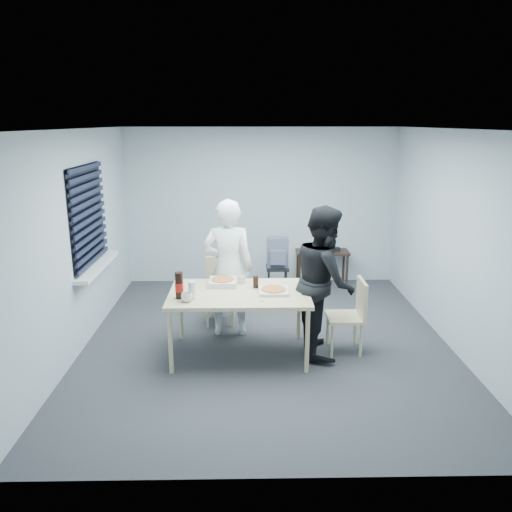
{
  "coord_description": "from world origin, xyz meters",
  "views": [
    {
      "loc": [
        -0.24,
        -5.78,
        2.68
      ],
      "look_at": [
        -0.13,
        0.1,
        1.09
      ],
      "focal_mm": 35.0,
      "sensor_mm": 36.0,
      "label": 1
    }
  ],
  "objects_px": {
    "chair_far": "(221,285)",
    "person_black": "(324,281)",
    "person_white": "(228,268)",
    "stool": "(277,273)",
    "chair_right": "(352,311)",
    "mug_a": "(187,297)",
    "soda_bottle": "(179,286)",
    "dining_table": "(239,297)",
    "mug_b": "(242,279)",
    "side_table": "(322,256)",
    "backpack": "(278,253)"
  },
  "relations": [
    {
      "from": "mug_a",
      "to": "stool",
      "type": "bearing_deg",
      "value": 64.43
    },
    {
      "from": "person_white",
      "to": "stool",
      "type": "xyz_separation_m",
      "value": [
        0.71,
        1.44,
        -0.51
      ]
    },
    {
      "from": "person_white",
      "to": "dining_table",
      "type": "bearing_deg",
      "value": 103.34
    },
    {
      "from": "chair_far",
      "to": "mug_b",
      "type": "relative_size",
      "value": 8.9
    },
    {
      "from": "chair_right",
      "to": "chair_far",
      "type": "bearing_deg",
      "value": 148.28
    },
    {
      "from": "soda_bottle",
      "to": "person_black",
      "type": "bearing_deg",
      "value": 9.41
    },
    {
      "from": "chair_far",
      "to": "soda_bottle",
      "type": "distance_m",
      "value": 1.39
    },
    {
      "from": "chair_far",
      "to": "stool",
      "type": "bearing_deg",
      "value": 49.86
    },
    {
      "from": "backpack",
      "to": "mug_a",
      "type": "bearing_deg",
      "value": -93.17
    },
    {
      "from": "backpack",
      "to": "mug_a",
      "type": "xyz_separation_m",
      "value": [
        -1.13,
        -2.36,
        0.12
      ]
    },
    {
      "from": "chair_far",
      "to": "mug_a",
      "type": "height_order",
      "value": "chair_far"
    },
    {
      "from": "mug_a",
      "to": "soda_bottle",
      "type": "xyz_separation_m",
      "value": [
        -0.09,
        0.11,
        0.1
      ]
    },
    {
      "from": "mug_a",
      "to": "mug_b",
      "type": "bearing_deg",
      "value": 46.89
    },
    {
      "from": "person_black",
      "to": "soda_bottle",
      "type": "xyz_separation_m",
      "value": [
        -1.65,
        -0.27,
        0.04
      ]
    },
    {
      "from": "chair_far",
      "to": "chair_right",
      "type": "bearing_deg",
      "value": -31.72
    },
    {
      "from": "person_black",
      "to": "soda_bottle",
      "type": "bearing_deg",
      "value": 99.41
    },
    {
      "from": "side_table",
      "to": "dining_table",
      "type": "bearing_deg",
      "value": -117.35
    },
    {
      "from": "side_table",
      "to": "stool",
      "type": "distance_m",
      "value": 0.98
    },
    {
      "from": "chair_right",
      "to": "stool",
      "type": "bearing_deg",
      "value": 111.16
    },
    {
      "from": "side_table",
      "to": "stool",
      "type": "bearing_deg",
      "value": -144.45
    },
    {
      "from": "backpack",
      "to": "soda_bottle",
      "type": "xyz_separation_m",
      "value": [
        -1.23,
        -2.25,
        0.22
      ]
    },
    {
      "from": "backpack",
      "to": "mug_a",
      "type": "height_order",
      "value": "backpack"
    },
    {
      "from": "chair_far",
      "to": "mug_a",
      "type": "xyz_separation_m",
      "value": [
        -0.29,
        -1.37,
        0.32
      ]
    },
    {
      "from": "side_table",
      "to": "mug_a",
      "type": "bearing_deg",
      "value": -123.26
    },
    {
      "from": "person_black",
      "to": "mug_b",
      "type": "bearing_deg",
      "value": 75.46
    },
    {
      "from": "dining_table",
      "to": "stool",
      "type": "xyz_separation_m",
      "value": [
        0.57,
        2.06,
        -0.35
      ]
    },
    {
      "from": "mug_a",
      "to": "soda_bottle",
      "type": "height_order",
      "value": "soda_bottle"
    },
    {
      "from": "person_black",
      "to": "backpack",
      "type": "bearing_deg",
      "value": 12.09
    },
    {
      "from": "dining_table",
      "to": "mug_b",
      "type": "xyz_separation_m",
      "value": [
        0.03,
        0.32,
        0.11
      ]
    },
    {
      "from": "chair_far",
      "to": "person_black",
      "type": "relative_size",
      "value": 0.5
    },
    {
      "from": "stool",
      "to": "backpack",
      "type": "distance_m",
      "value": 0.34
    },
    {
      "from": "person_black",
      "to": "mug_a",
      "type": "relative_size",
      "value": 14.39
    },
    {
      "from": "chair_far",
      "to": "chair_right",
      "type": "distance_m",
      "value": 1.89
    },
    {
      "from": "chair_far",
      "to": "stool",
      "type": "height_order",
      "value": "chair_far"
    },
    {
      "from": "stool",
      "to": "backpack",
      "type": "relative_size",
      "value": 1.04
    },
    {
      "from": "dining_table",
      "to": "mug_b",
      "type": "bearing_deg",
      "value": 85.39
    },
    {
      "from": "mug_b",
      "to": "person_white",
      "type": "bearing_deg",
      "value": 120.42
    },
    {
      "from": "stool",
      "to": "dining_table",
      "type": "bearing_deg",
      "value": -105.39
    },
    {
      "from": "side_table",
      "to": "mug_b",
      "type": "bearing_deg",
      "value": -120.06
    },
    {
      "from": "mug_a",
      "to": "soda_bottle",
      "type": "distance_m",
      "value": 0.17
    },
    {
      "from": "stool",
      "to": "soda_bottle",
      "type": "distance_m",
      "value": 2.63
    },
    {
      "from": "side_table",
      "to": "stool",
      "type": "height_order",
      "value": "side_table"
    },
    {
      "from": "chair_right",
      "to": "backpack",
      "type": "relative_size",
      "value": 1.92
    },
    {
      "from": "dining_table",
      "to": "side_table",
      "type": "distance_m",
      "value": 2.96
    },
    {
      "from": "chair_right",
      "to": "side_table",
      "type": "bearing_deg",
      "value": 89.53
    },
    {
      "from": "stool",
      "to": "mug_b",
      "type": "height_order",
      "value": "mug_b"
    },
    {
      "from": "mug_a",
      "to": "dining_table",
      "type": "bearing_deg",
      "value": 28.62
    },
    {
      "from": "mug_a",
      "to": "soda_bottle",
      "type": "bearing_deg",
      "value": 130.02
    },
    {
      "from": "chair_right",
      "to": "person_black",
      "type": "height_order",
      "value": "person_black"
    },
    {
      "from": "person_white",
      "to": "mug_b",
      "type": "bearing_deg",
      "value": 120.42
    }
  ]
}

